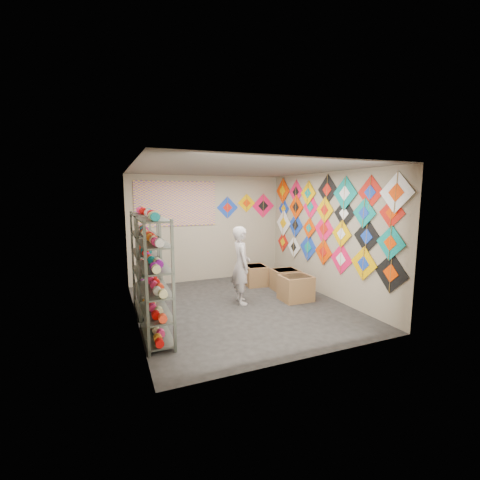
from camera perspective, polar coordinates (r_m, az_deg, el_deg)
name	(u,v)px	position (r m, az deg, el deg)	size (l,w,h in m)	color
ground	(241,306)	(6.58, 0.21, -11.67)	(4.50, 4.50, 0.00)	black
room_walls	(241,225)	(6.22, 0.22, 2.73)	(4.50, 4.50, 4.50)	tan
shelf_rack_front	(155,279)	(5.06, -14.90, -6.80)	(0.40, 1.10, 1.90)	#4C5147
shelf_rack_back	(145,263)	(6.32, -16.53, -3.90)	(0.40, 1.10, 1.90)	#4C5147
string_spools	(149,265)	(5.67, -15.84, -4.25)	(0.12, 2.36, 0.12)	#FF2B6F
kite_wall_display	(326,222)	(7.19, 15.04, 3.16)	(0.06, 4.33, 2.11)	black
back_wall_kites	(248,206)	(8.70, 1.36, 6.11)	(1.68, 0.02, 0.67)	blue
poster	(176,204)	(8.10, -11.28, 6.35)	(2.00, 0.01, 1.10)	#7F489D
shopkeeper	(241,265)	(6.56, 0.18, -4.49)	(0.46, 0.63, 1.59)	#BEABA3
carton_a	(296,288)	(6.96, 9.89, -8.40)	(0.63, 0.53, 0.53)	#9C6744
carton_b	(285,280)	(7.67, 8.01, -6.99)	(0.59, 0.48, 0.48)	#9C6744
carton_c	(255,275)	(7.98, 2.76, -6.29)	(0.51, 0.56, 0.49)	#9C6744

